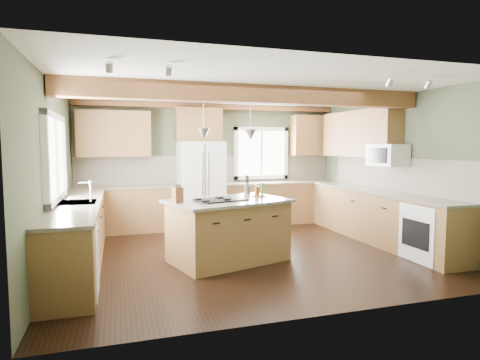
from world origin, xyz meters
name	(u,v)px	position (x,y,z in m)	size (l,w,h in m)	color
floor	(246,253)	(0.00, 0.00, 0.00)	(5.60, 5.60, 0.00)	black
ceiling	(246,88)	(0.00, 0.00, 2.60)	(5.60, 5.60, 0.00)	silver
wall_back	(211,165)	(0.00, 2.50, 1.30)	(5.60, 5.60, 0.00)	#464E37
wall_left	(53,176)	(-2.80, 0.00, 1.30)	(5.00, 5.00, 0.00)	#464E37
wall_right	(396,169)	(2.80, 0.00, 1.30)	(5.00, 5.00, 0.00)	#464E37
ceiling_beam	(254,94)	(0.00, -0.34, 2.47)	(5.55, 0.26, 0.26)	#5C301A
soffit_trim	(212,107)	(0.00, 2.40, 2.54)	(5.55, 0.20, 0.10)	#5C301A
backsplash_back	(211,169)	(0.00, 2.48, 1.21)	(5.58, 0.03, 0.58)	brown
backsplash_right	(393,174)	(2.78, 0.05, 1.21)	(0.03, 3.70, 0.58)	brown
base_cab_back_left	(127,210)	(-1.79, 2.20, 0.44)	(2.02, 0.60, 0.88)	brown
counter_back_left	(126,187)	(-1.79, 2.20, 0.90)	(2.06, 0.64, 0.04)	brown
base_cab_back_right	(279,203)	(1.49, 2.20, 0.44)	(2.62, 0.60, 0.88)	brown
counter_back_right	(280,183)	(1.49, 2.20, 0.90)	(2.66, 0.64, 0.04)	brown
base_cab_left	(79,235)	(-2.50, 0.05, 0.44)	(0.60, 3.70, 0.88)	brown
counter_left	(77,203)	(-2.50, 0.05, 0.90)	(0.64, 3.74, 0.04)	brown
base_cab_right	(378,217)	(2.50, 0.05, 0.44)	(0.60, 3.70, 0.88)	brown
counter_right	(379,192)	(2.50, 0.05, 0.90)	(0.64, 3.74, 0.04)	brown
upper_cab_back_left	(114,134)	(-1.99, 2.33, 1.95)	(1.40, 0.35, 0.90)	brown
upper_cab_over_fridge	(198,125)	(-0.30, 2.33, 2.15)	(0.96, 0.35, 0.70)	brown
upper_cab_right	(359,134)	(2.62, 0.90, 1.95)	(0.35, 2.20, 0.90)	brown
upper_cab_back_corner	(311,135)	(2.30, 2.33, 1.95)	(0.90, 0.35, 0.90)	brown
window_left	(54,158)	(-2.78, 0.05, 1.55)	(0.04, 1.60, 1.05)	white
window_back	(261,153)	(1.15, 2.48, 1.55)	(1.10, 0.04, 1.00)	white
sink	(77,203)	(-2.50, 0.05, 0.91)	(0.50, 0.65, 0.03)	#262628
faucet	(91,192)	(-2.32, 0.05, 1.05)	(0.02, 0.02, 0.28)	#B2B2B7
dishwasher	(69,261)	(-2.49, -1.25, 0.43)	(0.60, 0.60, 0.84)	white
oven	(432,233)	(2.49, -1.25, 0.43)	(0.60, 0.72, 0.84)	white
microwave	(387,155)	(2.58, -0.05, 1.55)	(0.40, 0.70, 0.38)	white
pendant_left	(204,134)	(-0.78, -0.45, 1.88)	(0.18, 0.18, 0.16)	#B2B2B7
pendant_right	(251,135)	(-0.01, -0.22, 1.88)	(0.18, 0.18, 0.16)	#B2B2B7
refrigerator	(201,185)	(-0.30, 2.12, 0.90)	(0.90, 0.74, 1.80)	white
island	(228,232)	(-0.39, -0.34, 0.44)	(1.61, 0.98, 0.88)	brown
island_top	(228,201)	(-0.39, -0.34, 0.90)	(1.71, 1.09, 0.04)	brown
cooktop	(220,200)	(-0.52, -0.38, 0.93)	(0.70, 0.46, 0.02)	black
knife_block	(178,195)	(-1.15, -0.44, 1.03)	(0.13, 0.10, 0.22)	brown
utensil_crock	(247,190)	(0.10, 0.27, 0.99)	(0.11, 0.11, 0.14)	#3D3630
bottle_tray	(259,190)	(0.17, -0.12, 1.03)	(0.23, 0.23, 0.21)	brown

